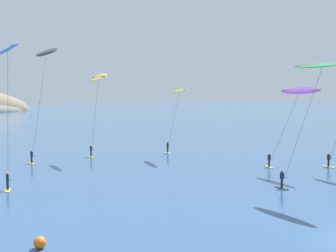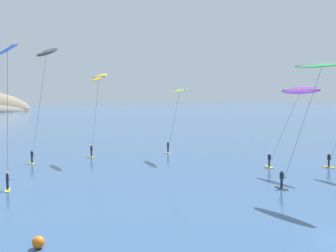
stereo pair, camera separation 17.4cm
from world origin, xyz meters
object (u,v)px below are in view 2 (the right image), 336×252
(kitesurfer_lime, at_px, (178,96))
(kitesurfer_purple, at_px, (298,96))
(kitesurfer_yellow, at_px, (98,84))
(kitesurfer_blue, at_px, (7,58))
(kitesurfer_black, at_px, (45,62))
(marker_buoy, at_px, (38,242))
(kitesurfer_green, at_px, (319,76))

(kitesurfer_lime, xyz_separation_m, kitesurfer_purple, (4.65, -15.80, 0.05))
(kitesurfer_lime, bearing_deg, kitesurfer_yellow, 159.03)
(kitesurfer_lime, distance_m, kitesurfer_blue, 25.73)
(kitesurfer_lime, bearing_deg, kitesurfer_blue, -156.63)
(kitesurfer_black, relative_size, marker_buoy, 19.41)
(kitesurfer_yellow, height_order, kitesurfer_black, kitesurfer_black)
(kitesurfer_black, xyz_separation_m, kitesurfer_blue, (-6.25, -11.04, -0.64))
(kitesurfer_yellow, relative_size, kitesurfer_lime, 1.21)
(kitesurfer_black, bearing_deg, kitesurfer_purple, -37.45)
(kitesurfer_purple, bearing_deg, kitesurfer_blue, 168.56)
(kitesurfer_green, relative_size, kitesurfer_lime, 1.20)
(kitesurfer_lime, xyz_separation_m, kitesurfer_black, (-17.18, 0.92, 3.88))
(kitesurfer_yellow, distance_m, marker_buoy, 32.15)
(kitesurfer_yellow, height_order, kitesurfer_lime, kitesurfer_yellow)
(marker_buoy, bearing_deg, kitesurfer_green, -1.59)
(kitesurfer_yellow, xyz_separation_m, kitesurfer_blue, (-13.72, -13.85, 1.61))
(kitesurfer_yellow, height_order, kitesurfer_purple, kitesurfer_yellow)
(kitesurfer_blue, height_order, marker_buoy, kitesurfer_blue)
(kitesurfer_lime, height_order, kitesurfer_purple, kitesurfer_purple)
(kitesurfer_lime, xyz_separation_m, kitesurfer_blue, (-23.43, -10.12, 3.24))
(kitesurfer_yellow, distance_m, kitesurfer_black, 8.29)
(kitesurfer_green, distance_m, kitesurfer_blue, 25.28)
(kitesurfer_lime, relative_size, kitesurfer_black, 0.68)
(kitesurfer_black, bearing_deg, kitesurfer_green, -58.62)
(kitesurfer_lime, relative_size, kitesurfer_blue, 0.73)
(kitesurfer_lime, relative_size, marker_buoy, 13.24)
(kitesurfer_blue, relative_size, kitesurfer_purple, 1.35)
(kitesurfer_green, relative_size, kitesurfer_yellow, 1.00)
(kitesurfer_blue, distance_m, kitesurfer_purple, 28.83)
(kitesurfer_yellow, xyz_separation_m, kitesurfer_black, (-7.47, -2.81, 2.25))
(kitesurfer_black, xyz_separation_m, marker_buoy, (-7.54, -24.00, -11.74))
(kitesurfer_blue, xyz_separation_m, kitesurfer_purple, (28.08, -5.68, -3.18))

